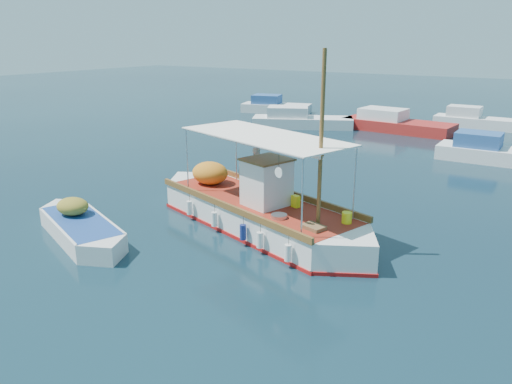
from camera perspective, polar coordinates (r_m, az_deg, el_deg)
The scene contains 8 objects.
ground at distance 18.19m, azimuth 1.21°, elevation -4.55°, with size 160.00×160.00×0.00m, color black.
fishing_caique at distance 18.54m, azimuth -0.03°, elevation -2.18°, with size 10.45×5.25×6.69m.
dinghy at distance 18.65m, azimuth -19.41°, elevation -4.01°, with size 5.56×3.14×1.46m.
bg_boat_nw at distance 39.37m, azimuth 4.98°, elevation 8.09°, with size 7.95×5.46×1.80m.
bg_boat_n at distance 39.10m, azimuth 15.55°, elevation 7.46°, with size 8.26×3.50×1.80m.
bg_boat_ne at distance 31.20m, azimuth 25.21°, elevation 4.05°, with size 5.99×2.22×1.80m.
bg_boat_far_w at distance 47.25m, azimuth 2.11°, elevation 9.68°, with size 6.67×3.85×1.80m.
bg_boat_far_n at distance 42.70m, azimuth 23.55°, elevation 7.44°, with size 6.04×2.01×1.80m.
Camera 1 is at (8.69, -14.47, 6.78)m, focal length 35.00 mm.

